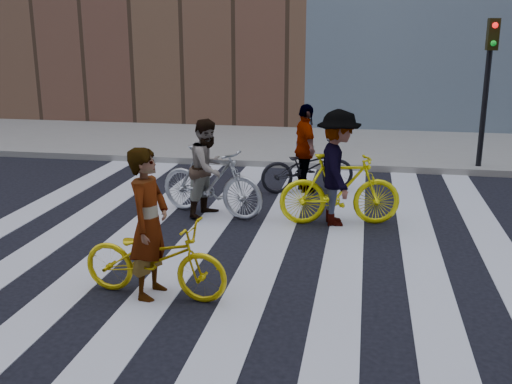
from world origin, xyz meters
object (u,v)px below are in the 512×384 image
(bike_yellow_right, at_px, (340,189))
(rider_rear, at_px, (305,149))
(bike_silver_mid, at_px, (211,182))
(bike_yellow_left, at_px, (155,258))
(traffic_signal, at_px, (489,69))
(rider_right, at_px, (338,168))
(rider_left, at_px, (149,224))
(rider_mid, at_px, (208,168))
(bike_dark_rear, at_px, (308,167))

(bike_yellow_right, bearing_deg, rider_rear, 10.96)
(bike_silver_mid, bearing_deg, bike_yellow_left, -159.02)
(bike_yellow_left, xyz_separation_m, bike_silver_mid, (-0.15, 3.25, 0.12))
(traffic_signal, height_order, rider_right, traffic_signal)
(bike_silver_mid, height_order, rider_rear, rider_rear)
(bike_silver_mid, distance_m, rider_rear, 2.33)
(bike_yellow_left, relative_size, rider_left, 1.00)
(bike_silver_mid, distance_m, rider_mid, 0.24)
(bike_dark_rear, bearing_deg, rider_left, 143.03)
(bike_dark_rear, relative_size, rider_rear, 1.08)
(bike_yellow_left, xyz_separation_m, bike_yellow_right, (2.04, 3.15, 0.11))
(rider_left, bearing_deg, bike_dark_rear, -9.56)
(bike_yellow_left, bearing_deg, rider_left, 95.58)
(bike_yellow_left, xyz_separation_m, rider_mid, (-0.20, 3.25, 0.36))
(rider_mid, relative_size, rider_rear, 0.97)
(bike_yellow_right, height_order, bike_dark_rear, bike_yellow_right)
(bike_dark_rear, bearing_deg, rider_right, 177.28)
(bike_yellow_left, relative_size, rider_mid, 1.09)
(bike_yellow_left, bearing_deg, bike_silver_mid, 8.16)
(bike_yellow_left, xyz_separation_m, rider_rear, (1.27, 5.08, 0.39))
(rider_rear, bearing_deg, bike_silver_mid, 120.34)
(bike_silver_mid, height_order, rider_mid, rider_mid)
(traffic_signal, bearing_deg, rider_left, -124.16)
(bike_yellow_right, distance_m, rider_right, 0.36)
(bike_dark_rear, relative_size, rider_left, 1.03)
(bike_silver_mid, xyz_separation_m, bike_dark_rear, (1.47, 1.83, -0.11))
(bike_dark_rear, height_order, rider_rear, rider_rear)
(traffic_signal, distance_m, rider_rear, 4.52)
(traffic_signal, bearing_deg, bike_silver_mid, -141.16)
(bike_yellow_left, height_order, rider_left, rider_left)
(traffic_signal, xyz_separation_m, bike_silver_mid, (-5.07, -4.09, -1.68))
(traffic_signal, xyz_separation_m, rider_right, (-2.94, -4.18, -1.33))
(bike_yellow_right, xyz_separation_m, rider_right, (-0.05, 0.00, 0.35))
(bike_yellow_left, height_order, rider_right, rider_right)
(bike_yellow_left, distance_m, rider_left, 0.43)
(rider_mid, xyz_separation_m, rider_rear, (1.47, 1.83, 0.03))
(bike_yellow_right, distance_m, rider_rear, 2.09)
(bike_yellow_left, height_order, bike_silver_mid, bike_silver_mid)
(bike_dark_rear, height_order, rider_left, rider_left)
(bike_yellow_right, bearing_deg, traffic_signal, -45.41)
(bike_yellow_right, relative_size, bike_dark_rear, 1.05)
(bike_yellow_right, relative_size, rider_rear, 1.14)
(traffic_signal, height_order, rider_mid, traffic_signal)
(rider_mid, bearing_deg, rider_rear, -20.39)
(bike_silver_mid, height_order, bike_yellow_right, bike_silver_mid)
(bike_yellow_right, bearing_deg, bike_silver_mid, 76.74)
(bike_yellow_right, xyz_separation_m, rider_left, (-2.09, -3.15, 0.32))
(rider_right, bearing_deg, traffic_signal, -45.87)
(bike_silver_mid, bearing_deg, bike_yellow_right, -74.08)
(bike_silver_mid, distance_m, rider_right, 2.17)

